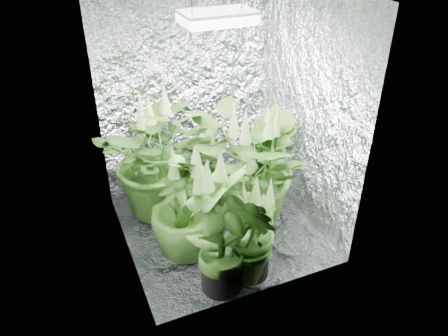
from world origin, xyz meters
TOP-DOWN VIEW (x-y plane):
  - ground at (0.00, 0.00)m, footprint 1.60×1.60m
  - walls at (0.00, 0.00)m, footprint 1.62×1.62m
  - grow_lamp at (0.00, 0.00)m, footprint 0.50×0.30m
  - plant_a at (-0.38, 0.45)m, footprint 1.24×1.24m
  - plant_b at (0.13, 0.49)m, footprint 0.59×0.59m
  - plant_c at (0.53, 0.11)m, footprint 0.61×0.61m
  - plant_d at (-0.38, -0.18)m, footprint 0.73×0.73m
  - plant_e at (0.26, -0.08)m, footprint 1.15×1.15m
  - plant_f at (-0.25, -0.64)m, footprint 0.78×0.78m
  - plant_g at (0.01, -0.64)m, footprint 0.47×0.47m
  - circulation_fan at (0.59, 0.62)m, footprint 0.16×0.33m
  - plant_label at (-0.18, -0.67)m, footprint 0.06×0.05m

SIDE VIEW (x-z plane):
  - ground at x=0.00m, z-range 0.00..0.00m
  - circulation_fan at x=0.59m, z-range -0.03..0.35m
  - plant_label at x=-0.18m, z-range 0.26..0.34m
  - plant_b at x=0.13m, z-range -0.04..0.84m
  - plant_g at x=0.01m, z-range -0.04..0.85m
  - plant_d at x=-0.38m, z-range -0.05..0.99m
  - plant_c at x=0.53m, z-range -0.03..1.00m
  - plant_f at x=-0.25m, z-range -0.05..1.11m
  - plant_e at x=0.26m, z-range -0.03..1.14m
  - plant_a at x=-0.38m, z-range -0.03..1.20m
  - walls at x=0.00m, z-range 0.00..2.00m
  - grow_lamp at x=0.00m, z-range 1.72..1.94m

